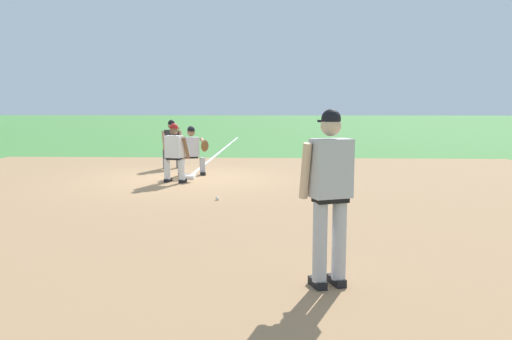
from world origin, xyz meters
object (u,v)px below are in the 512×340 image
baseball (217,198)px  baserunner (174,151)px  first_base_bag (188,177)px  first_baseman (192,149)px  pitcher (330,187)px  umpire (172,142)px

baseball → baserunner: size_ratio=0.05×
first_base_bag → baseball: (-2.94, -1.13, -0.01)m
baserunner → first_baseman: bearing=-11.0°
first_baseman → first_base_bag: bearing=174.2°
baseball → first_baseman: 3.68m
first_base_bag → baseball: bearing=-159.0°
first_base_bag → pitcher: bearing=-159.4°
first_base_bag → umpire: umpire is taller
first_baseman → umpire: size_ratio=0.92×
pitcher → first_base_bag: bearing=20.6°
first_base_bag → pitcher: (-7.64, -2.88, 1.01)m
pitcher → umpire: bearing=20.9°
baserunner → first_base_bag: bearing=-14.7°
pitcher → umpire: size_ratio=1.27×
first_baseman → umpire: (1.60, 0.90, 0.06)m
pitcher → baserunner: (6.94, 3.06, -0.27)m
first_baseman → umpire: 1.83m
first_base_bag → first_baseman: size_ratio=0.28×
pitcher → first_baseman: pitcher is taller
first_base_bag → umpire: 2.39m
umpire → baserunner: bearing=-166.8°
first_base_bag → baseball: 3.15m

